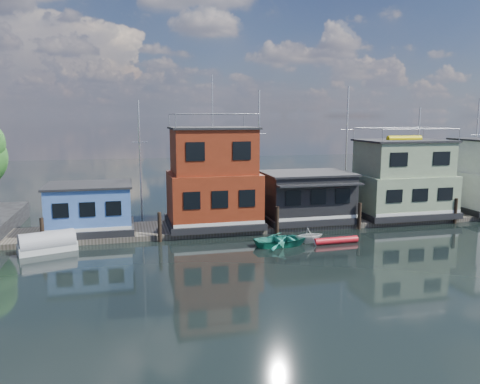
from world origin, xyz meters
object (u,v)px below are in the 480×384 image
object	(u,v)px
tarp_runabout	(47,244)
houseboat_green	(402,180)
houseboat_blue	(90,208)
red_kayak	(336,240)
houseboat_red	(213,179)
dinghy_teal	(283,240)
houseboat_dark	(307,196)
dinghy_white	(309,235)

from	to	relation	value
tarp_runabout	houseboat_green	bearing A→B (deg)	-11.21
houseboat_blue	red_kayak	xyz separation A→B (m)	(17.32, -6.34, -1.96)
houseboat_green	houseboat_blue	bearing A→B (deg)	-180.00
houseboat_red	red_kayak	xyz separation A→B (m)	(7.82, -6.34, -3.86)
houseboat_green	tarp_runabout	bearing A→B (deg)	-172.99
houseboat_blue	houseboat_red	world-z (taller)	houseboat_red
dinghy_teal	tarp_runabout	size ratio (longest dim) A/B	1.03
houseboat_dark	red_kayak	bearing A→B (deg)	-91.62
houseboat_dark	dinghy_white	xyz separation A→B (m)	(-1.98, -5.62, -1.84)
red_kayak	dinghy_white	xyz separation A→B (m)	(-1.80, 0.70, 0.33)
houseboat_dark	dinghy_teal	bearing A→B (deg)	-124.73
houseboat_blue	houseboat_dark	size ratio (longest dim) A/B	0.86
houseboat_blue	houseboat_red	bearing A→B (deg)	0.00
houseboat_dark	houseboat_green	bearing A→B (deg)	0.12
tarp_runabout	houseboat_blue	bearing A→B (deg)	35.76
houseboat_dark	houseboat_green	size ratio (longest dim) A/B	0.88
red_kayak	houseboat_dark	bearing A→B (deg)	86.48
red_kayak	tarp_runabout	size ratio (longest dim) A/B	0.84
houseboat_red	dinghy_teal	size ratio (longest dim) A/B	2.91
houseboat_dark	red_kayak	size ratio (longest dim) A/B	2.23
dinghy_teal	houseboat_red	bearing A→B (deg)	29.53
houseboat_dark	dinghy_white	distance (m)	6.24
houseboat_green	tarp_runabout	distance (m)	29.47
dinghy_white	red_kayak	bearing A→B (deg)	-116.69
dinghy_white	houseboat_blue	bearing A→B (deg)	64.55
houseboat_red	houseboat_blue	bearing A→B (deg)	-180.00
houseboat_blue	houseboat_dark	distance (m)	17.50
tarp_runabout	red_kayak	bearing A→B (deg)	-26.11
houseboat_dark	tarp_runabout	distance (m)	20.50
red_kayak	tarp_runabout	world-z (taller)	tarp_runabout
houseboat_blue	tarp_runabout	bearing A→B (deg)	-126.02
houseboat_red	houseboat_green	size ratio (longest dim) A/B	1.41
houseboat_red	houseboat_green	xyz separation A→B (m)	(17.00, 0.00, -0.55)
houseboat_green	houseboat_red	bearing A→B (deg)	-180.00
houseboat_dark	red_kayak	xyz separation A→B (m)	(-0.18, -6.32, -2.17)
dinghy_white	dinghy_teal	bearing A→B (deg)	92.07
houseboat_red	tarp_runabout	bearing A→B (deg)	-163.52
dinghy_teal	tarp_runabout	bearing A→B (deg)	77.75
houseboat_blue	dinghy_teal	xyz separation A→B (m)	(13.41, -5.92, -1.78)
tarp_runabout	dinghy_teal	bearing A→B (deg)	-26.53
houseboat_green	red_kayak	bearing A→B (deg)	-145.37
dinghy_white	houseboat_dark	bearing A→B (deg)	-24.91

